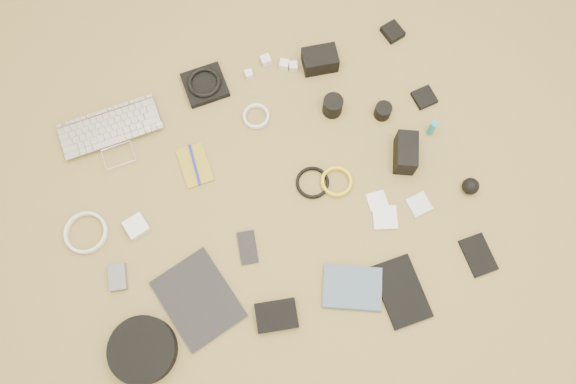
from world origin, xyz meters
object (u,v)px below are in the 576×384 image
object	(u,v)px
tablet	(198,299)
headphone_case	(143,350)
dslr_camera	(320,60)
phone	(248,247)
paperback	(351,310)
laptop	(115,140)

from	to	relation	value
tablet	headphone_case	bearing A→B (deg)	-169.87
dslr_camera	tablet	distance (m)	0.96
phone	paperback	xyz separation A→B (m)	(0.27, -0.29, 0.01)
laptop	dslr_camera	bearing A→B (deg)	2.22
phone	dslr_camera	bearing A→B (deg)	60.00
laptop	phone	world-z (taller)	laptop
phone	headphone_case	distance (m)	0.46
dslr_camera	paperback	bearing A→B (deg)	-95.84
tablet	paperback	distance (m)	0.50
tablet	headphone_case	xyz separation A→B (m)	(-0.20, -0.11, 0.02)
laptop	dslr_camera	size ratio (longest dim) A/B	2.85
tablet	headphone_case	distance (m)	0.23
headphone_case	paperback	size ratio (longest dim) A/B	1.11
headphone_case	tablet	bearing A→B (deg)	28.34
dslr_camera	phone	xyz separation A→B (m)	(-0.44, -0.60, -0.03)
tablet	phone	distance (m)	0.23
dslr_camera	phone	distance (m)	0.74
phone	paperback	size ratio (longest dim) A/B	0.59
tablet	phone	xyz separation A→B (m)	(0.20, 0.12, -0.00)
paperback	laptop	bearing A→B (deg)	58.34
tablet	paperback	xyz separation A→B (m)	(0.47, -0.17, 0.00)
laptop	paperback	bearing A→B (deg)	-56.40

